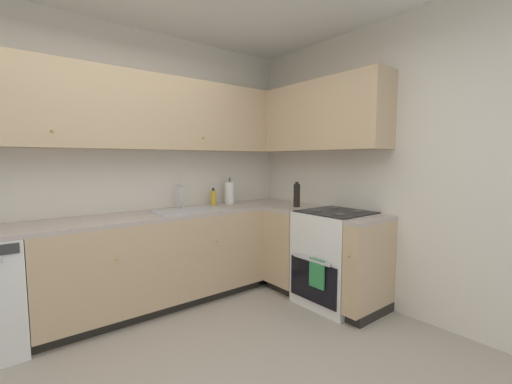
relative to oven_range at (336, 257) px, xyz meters
The scene contains 14 objects.
wall_back 2.40m from the oven_range, 143.06° to the left, with size 4.24×0.05×2.66m, color silver.
wall_right 1.02m from the oven_range, 54.30° to the right, with size 0.05×3.59×2.66m, color silver.
lower_cabinets_back 1.71m from the oven_range, 143.44° to the left, with size 2.12×0.62×0.86m.
countertop_back 1.77m from the oven_range, 143.56° to the left, with size 3.32×0.60×0.04m, color #B7A89E.
lower_cabinets_right 0.27m from the oven_range, 93.30° to the left, with size 0.62×1.19×0.86m.
countertop_right 0.50m from the oven_range, 93.90° to the left, with size 0.60×1.19×0.03m.
oven_range is the anchor object (origin of this frame).
upper_cabinets_back 2.37m from the oven_range, 143.04° to the left, with size 3.00×0.34×0.69m.
upper_cabinets_right 1.46m from the oven_range, 74.94° to the left, with size 0.32×1.73×0.69m.
sink 1.51m from the oven_range, 137.16° to the left, with size 0.68×0.40×0.10m.
faucet 1.71m from the oven_range, 131.53° to the left, with size 0.07×0.16×0.25m.
soap_bottle 1.46m from the oven_range, 118.39° to the left, with size 0.06×0.06×0.19m.
paper_towel_roll 1.38m from the oven_range, 110.61° to the left, with size 0.11×0.11×0.31m.
oil_bottle 0.77m from the oven_range, 92.03° to the left, with size 0.07×0.07×0.27m.
Camera 1 is at (-0.81, -1.59, 1.40)m, focal length 23.62 mm.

